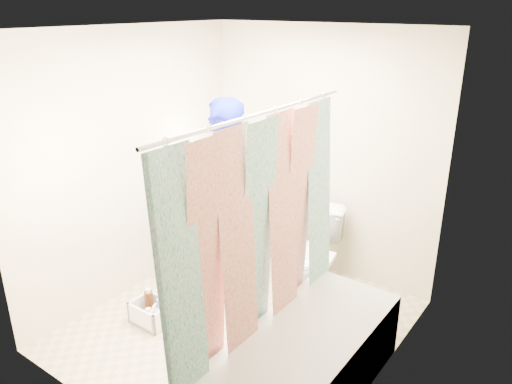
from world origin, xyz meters
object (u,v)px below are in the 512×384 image
Objects in this scene: cleaning_caddy at (153,314)px; bathtub at (300,367)px; plumber at (222,195)px; toilet at (311,255)px.

bathtub is at bearing -0.20° from cleaning_caddy.
plumber is at bearing 86.62° from cleaning_caddy.
bathtub reaches higher than cleaning_caddy.
toilet is at bearing 117.13° from bathtub.
cleaning_caddy is (-0.83, -1.22, -0.30)m from toilet.
plumber is 5.56× the size of cleaning_caddy.
cleaning_caddy is at bearing 179.49° from bathtub.
toilet is 0.99m from plumber.
plumber reaches higher than cleaning_caddy.
bathtub is 2.25× the size of toilet.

